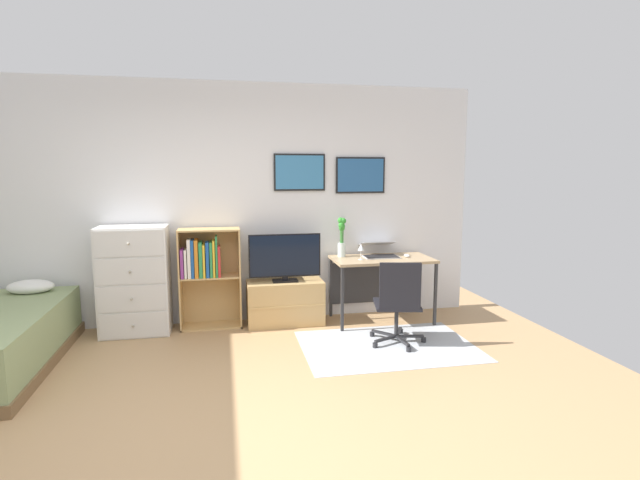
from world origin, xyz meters
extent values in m
plane|color=tan|center=(0.00, 0.00, 0.00)|extent=(7.20, 7.20, 0.00)
cube|color=white|center=(0.00, 2.43, 1.35)|extent=(6.12, 0.06, 2.70)
cube|color=black|center=(1.00, 2.38, 1.71)|extent=(0.59, 0.02, 0.42)
cube|color=teal|center=(1.00, 2.37, 1.71)|extent=(0.55, 0.01, 0.38)
cube|color=black|center=(1.73, 2.38, 1.67)|extent=(0.59, 0.02, 0.42)
cube|color=#285B93|center=(1.73, 2.37, 1.67)|extent=(0.55, 0.01, 0.38)
cube|color=#B2B7BC|center=(1.70, 1.25, 0.00)|extent=(1.70, 1.20, 0.01)
ellipsoid|color=white|center=(-1.80, 2.10, 0.57)|extent=(0.44, 0.29, 0.14)
cube|color=silver|center=(-0.81, 2.16, 0.58)|extent=(0.71, 0.42, 1.15)
cube|color=silver|center=(-0.81, 1.94, 0.15)|extent=(0.67, 0.01, 0.26)
sphere|color=#A59E8C|center=(-0.81, 1.93, 0.15)|extent=(0.03, 0.03, 0.03)
cube|color=silver|center=(-0.81, 1.94, 0.43)|extent=(0.67, 0.01, 0.26)
sphere|color=#A59E8C|center=(-0.81, 1.93, 0.43)|extent=(0.03, 0.03, 0.03)
cube|color=silver|center=(-0.81, 1.94, 0.72)|extent=(0.67, 0.01, 0.26)
sphere|color=#A59E8C|center=(-0.81, 1.93, 0.72)|extent=(0.03, 0.03, 0.03)
cube|color=silver|center=(-0.81, 1.94, 1.00)|extent=(0.67, 0.01, 0.26)
sphere|color=#A59E8C|center=(-0.81, 1.93, 1.00)|extent=(0.03, 0.03, 0.03)
cube|color=tan|center=(-0.35, 2.22, 0.55)|extent=(0.02, 0.30, 1.10)
cube|color=tan|center=(0.30, 2.22, 0.55)|extent=(0.02, 0.30, 1.10)
cube|color=tan|center=(-0.03, 2.22, 0.01)|extent=(0.66, 0.30, 0.02)
cube|color=tan|center=(-0.03, 2.22, 0.57)|extent=(0.63, 0.30, 0.02)
cube|color=tan|center=(-0.03, 2.22, 1.09)|extent=(0.63, 0.30, 0.02)
cube|color=tan|center=(-0.03, 2.37, 0.55)|extent=(0.66, 0.01, 1.10)
cube|color=#8C388C|center=(-0.31, 2.18, 0.74)|extent=(0.03, 0.20, 0.31)
cube|color=white|center=(-0.28, 2.17, 0.74)|extent=(0.02, 0.17, 0.31)
cube|color=white|center=(-0.24, 2.18, 0.79)|extent=(0.03, 0.21, 0.42)
cube|color=#1E519E|center=(-0.20, 2.19, 0.79)|extent=(0.03, 0.23, 0.41)
cube|color=orange|center=(-0.16, 2.19, 0.79)|extent=(0.04, 0.22, 0.41)
cube|color=#2D8C4C|center=(-0.12, 2.19, 0.77)|extent=(0.04, 0.22, 0.38)
cube|color=gold|center=(-0.08, 2.19, 0.76)|extent=(0.02, 0.22, 0.36)
cube|color=#1E519E|center=(-0.05, 2.16, 0.77)|extent=(0.03, 0.17, 0.38)
cube|color=#2D8C4C|center=(-0.01, 2.20, 0.77)|extent=(0.03, 0.24, 0.38)
cube|color=gold|center=(0.02, 2.18, 0.78)|extent=(0.02, 0.20, 0.40)
cube|color=#2D8C4C|center=(0.05, 2.18, 0.81)|extent=(0.02, 0.19, 0.45)
cube|color=red|center=(0.08, 2.16, 0.75)|extent=(0.03, 0.17, 0.34)
cube|color=tan|center=(0.80, 2.17, 0.25)|extent=(0.85, 0.40, 0.49)
cube|color=tan|center=(0.80, 1.97, 0.25)|extent=(0.85, 0.01, 0.02)
cube|color=black|center=(0.80, 2.15, 0.50)|extent=(0.28, 0.16, 0.02)
cube|color=black|center=(0.80, 2.15, 0.54)|extent=(0.06, 0.04, 0.05)
cube|color=black|center=(0.80, 2.15, 0.79)|extent=(0.80, 0.02, 0.48)
cube|color=black|center=(0.80, 2.14, 0.79)|extent=(0.77, 0.01, 0.45)
cube|color=tan|center=(1.90, 2.06, 0.72)|extent=(1.13, 0.62, 0.03)
cube|color=#2D2D30|center=(1.37, 1.78, 0.35)|extent=(0.03, 0.03, 0.71)
cube|color=#2D2D30|center=(2.44, 1.78, 0.35)|extent=(0.03, 0.03, 0.71)
cube|color=#2D2D30|center=(1.37, 2.34, 0.35)|extent=(0.03, 0.03, 0.71)
cube|color=#2D2D30|center=(2.44, 2.34, 0.35)|extent=(0.03, 0.03, 0.71)
cube|color=#2D2D30|center=(1.90, 2.36, 0.39)|extent=(1.07, 0.02, 0.50)
cylinder|color=#232326|center=(2.09, 1.28, 0.03)|extent=(0.05, 0.05, 0.05)
cube|color=#232326|center=(1.96, 1.31, 0.07)|extent=(0.28, 0.09, 0.02)
cylinder|color=#232326|center=(1.96, 1.58, 0.03)|extent=(0.05, 0.05, 0.05)
cube|color=#232326|center=(1.89, 1.46, 0.07)|extent=(0.17, 0.26, 0.02)
cylinder|color=#232326|center=(1.63, 1.54, 0.03)|extent=(0.05, 0.05, 0.05)
cube|color=#232326|center=(1.73, 1.44, 0.07)|extent=(0.21, 0.23, 0.02)
cylinder|color=#232326|center=(1.56, 1.22, 0.03)|extent=(0.05, 0.05, 0.05)
cube|color=#232326|center=(1.69, 1.28, 0.07)|extent=(0.27, 0.14, 0.02)
cylinder|color=#232326|center=(1.85, 1.06, 0.03)|extent=(0.05, 0.05, 0.05)
cube|color=#232326|center=(1.83, 1.20, 0.07)|extent=(0.06, 0.28, 0.02)
cylinder|color=#232326|center=(1.82, 1.34, 0.23)|extent=(0.04, 0.04, 0.30)
cube|color=black|center=(1.82, 1.34, 0.40)|extent=(0.52, 0.52, 0.03)
cube|color=black|center=(1.78, 1.14, 0.64)|extent=(0.39, 0.12, 0.45)
cube|color=#B7B7BC|center=(1.90, 2.10, 0.75)|extent=(0.41, 0.28, 0.01)
cube|color=black|center=(1.90, 2.10, 0.75)|extent=(0.38, 0.26, 0.00)
cube|color=#B7B7BC|center=(1.91, 2.27, 0.88)|extent=(0.41, 0.26, 0.08)
cube|color=black|center=(1.91, 2.26, 0.88)|extent=(0.39, 0.24, 0.07)
ellipsoid|color=silver|center=(2.20, 2.06, 0.76)|extent=(0.06, 0.10, 0.03)
cylinder|color=silver|center=(1.47, 2.23, 0.82)|extent=(0.09, 0.09, 0.16)
cylinder|color=#3D8438|center=(1.48, 2.23, 0.97)|extent=(0.01, 0.01, 0.37)
sphere|color=#308B2C|center=(1.48, 2.23, 1.16)|extent=(0.07, 0.07, 0.07)
cylinder|color=#3D8438|center=(1.47, 2.24, 0.93)|extent=(0.01, 0.01, 0.28)
sphere|color=#308B2C|center=(1.47, 2.24, 1.07)|extent=(0.07, 0.07, 0.07)
cylinder|color=#3D8438|center=(1.46, 2.24, 0.97)|extent=(0.01, 0.01, 0.37)
sphere|color=#308B2C|center=(1.46, 2.24, 1.16)|extent=(0.07, 0.07, 0.07)
cylinder|color=#3D8438|center=(1.46, 2.23, 0.95)|extent=(0.01, 0.01, 0.32)
sphere|color=#308B2C|center=(1.46, 2.23, 1.11)|extent=(0.07, 0.07, 0.07)
cylinder|color=#3D8438|center=(1.47, 2.23, 0.94)|extent=(0.01, 0.01, 0.31)
sphere|color=#308B2C|center=(1.47, 2.23, 1.10)|extent=(0.07, 0.07, 0.07)
cylinder|color=silver|center=(1.63, 1.99, 0.74)|extent=(0.06, 0.06, 0.01)
cylinder|color=silver|center=(1.63, 1.99, 0.80)|extent=(0.01, 0.01, 0.10)
cone|color=silver|center=(1.63, 1.99, 0.88)|extent=(0.07, 0.07, 0.07)
camera|label=1|loc=(0.14, -3.15, 1.73)|focal=27.25mm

